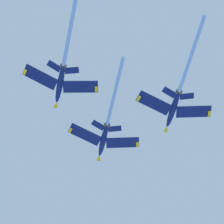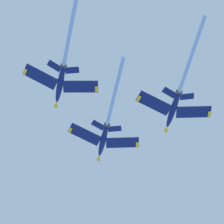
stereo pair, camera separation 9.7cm
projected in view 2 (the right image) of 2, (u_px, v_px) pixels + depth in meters
The scene contains 3 objects.
jet_lead at pixel (106, 128), 142.56m from camera, with size 21.56×27.27×18.25m.
jet_left_wing at pixel (63, 69), 133.29m from camera, with size 21.84×26.86×17.10m.
jet_right_wing at pixel (178, 96), 134.38m from camera, with size 21.70×27.49×17.89m.
Camera 2 is at (11.13, 9.90, 1.73)m, focal length 84.83 mm.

